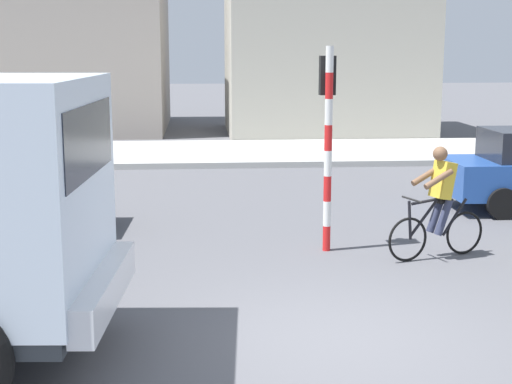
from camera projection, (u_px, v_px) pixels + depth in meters
ground_plane at (333, 340)px, 8.46m from camera, size 120.00×120.00×0.00m
sidewalk_far at (248, 153)px, 22.82m from camera, size 80.00×5.00×0.16m
cyclist at (439, 202)px, 11.60m from camera, size 1.65×0.70×1.72m
traffic_light_pole at (328, 120)px, 11.86m from camera, size 0.24×0.43×3.20m
building_corner_left at (15, 45)px, 29.58m from camera, size 11.77×8.09×6.49m
building_mid_block at (323, 51)px, 28.16m from camera, size 7.16×6.66×6.08m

